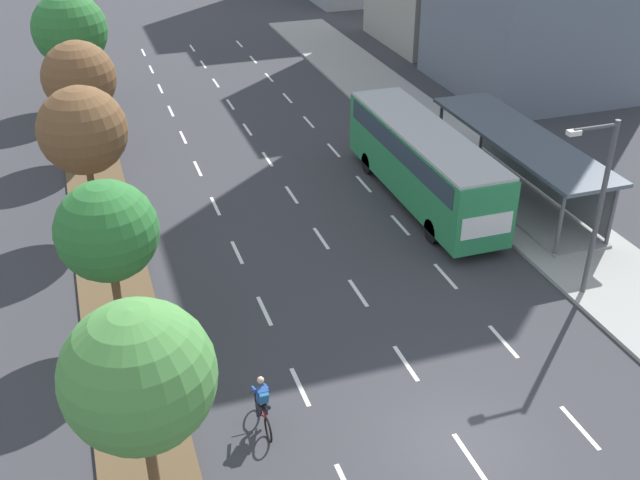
{
  "coord_description": "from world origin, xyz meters",
  "views": [
    {
      "loc": [
        -8.52,
        -13.06,
        15.27
      ],
      "look_at": [
        -0.75,
        10.03,
        1.2
      ],
      "focal_mm": 42.36,
      "sensor_mm": 36.0,
      "label": 1
    }
  ],
  "objects_px": {
    "median_tree_nearest": "(139,376)",
    "median_tree_second": "(107,231)",
    "median_tree_fourth": "(79,78)",
    "streetlight": "(597,199)",
    "bus_shelter": "(523,159)",
    "cyclist": "(263,405)",
    "median_tree_fifth": "(70,30)",
    "median_tree_third": "(83,131)",
    "bus": "(423,158)"
  },
  "relations": [
    {
      "from": "cyclist",
      "to": "streetlight",
      "type": "distance_m",
      "value": 13.07
    },
    {
      "from": "median_tree_nearest",
      "to": "median_tree_fourth",
      "type": "bearing_deg",
      "value": 90.15
    },
    {
      "from": "streetlight",
      "to": "median_tree_fifth",
      "type": "bearing_deg",
      "value": 120.8
    },
    {
      "from": "median_tree_second",
      "to": "median_tree_fifth",
      "type": "xyz_separation_m",
      "value": [
        0.01,
        23.28,
        0.54
      ]
    },
    {
      "from": "median_tree_nearest",
      "to": "bus_shelter",
      "type": "bearing_deg",
      "value": 34.6
    },
    {
      "from": "bus_shelter",
      "to": "streetlight",
      "type": "relative_size",
      "value": 1.69
    },
    {
      "from": "cyclist",
      "to": "streetlight",
      "type": "height_order",
      "value": "streetlight"
    },
    {
      "from": "bus_shelter",
      "to": "median_tree_third",
      "type": "relative_size",
      "value": 1.87
    },
    {
      "from": "bus",
      "to": "median_tree_nearest",
      "type": "height_order",
      "value": "median_tree_nearest"
    },
    {
      "from": "median_tree_second",
      "to": "streetlight",
      "type": "height_order",
      "value": "streetlight"
    },
    {
      "from": "bus",
      "to": "median_tree_fifth",
      "type": "distance_m",
      "value": 22.38
    },
    {
      "from": "median_tree_nearest",
      "to": "median_tree_second",
      "type": "relative_size",
      "value": 1.11
    },
    {
      "from": "bus_shelter",
      "to": "median_tree_second",
      "type": "xyz_separation_m",
      "value": [
        -17.82,
        -4.47,
        1.96
      ]
    },
    {
      "from": "bus",
      "to": "cyclist",
      "type": "distance_m",
      "value": 15.4
    },
    {
      "from": "median_tree_nearest",
      "to": "median_tree_second",
      "type": "bearing_deg",
      "value": 90.67
    },
    {
      "from": "bus",
      "to": "median_tree_nearest",
      "type": "xyz_separation_m",
      "value": [
        -13.45,
        -13.37,
        2.18
      ]
    },
    {
      "from": "median_tree_nearest",
      "to": "median_tree_fifth",
      "type": "height_order",
      "value": "median_tree_fifth"
    },
    {
      "from": "cyclist",
      "to": "median_tree_nearest",
      "type": "relative_size",
      "value": 0.31
    },
    {
      "from": "bus",
      "to": "median_tree_second",
      "type": "relative_size",
      "value": 2.11
    },
    {
      "from": "median_tree_third",
      "to": "median_tree_fourth",
      "type": "bearing_deg",
      "value": 88.19
    },
    {
      "from": "bus_shelter",
      "to": "median_tree_third",
      "type": "xyz_separation_m",
      "value": [
        -18.04,
        3.29,
        2.38
      ]
    },
    {
      "from": "median_tree_fourth",
      "to": "streetlight",
      "type": "xyz_separation_m",
      "value": [
        15.68,
        -18.58,
        -0.08
      ]
    },
    {
      "from": "median_tree_nearest",
      "to": "median_tree_third",
      "type": "bearing_deg",
      "value": 91.13
    },
    {
      "from": "bus_shelter",
      "to": "median_tree_nearest",
      "type": "height_order",
      "value": "median_tree_nearest"
    },
    {
      "from": "median_tree_third",
      "to": "median_tree_second",
      "type": "bearing_deg",
      "value": -88.41
    },
    {
      "from": "median_tree_fifth",
      "to": "bus",
      "type": "bearing_deg",
      "value": -52.56
    },
    {
      "from": "median_tree_fifth",
      "to": "streetlight",
      "type": "distance_m",
      "value": 30.67
    },
    {
      "from": "median_tree_fourth",
      "to": "streetlight",
      "type": "relative_size",
      "value": 0.87
    },
    {
      "from": "median_tree_nearest",
      "to": "median_tree_fourth",
      "type": "height_order",
      "value": "median_tree_nearest"
    },
    {
      "from": "cyclist",
      "to": "median_tree_fourth",
      "type": "relative_size",
      "value": 0.32
    },
    {
      "from": "bus_shelter",
      "to": "median_tree_nearest",
      "type": "relative_size",
      "value": 1.86
    },
    {
      "from": "median_tree_second",
      "to": "median_tree_fourth",
      "type": "xyz_separation_m",
      "value": [
        0.03,
        15.52,
        0.14
      ]
    },
    {
      "from": "median_tree_fourth",
      "to": "median_tree_fifth",
      "type": "bearing_deg",
      "value": 90.15
    },
    {
      "from": "bus_shelter",
      "to": "cyclist",
      "type": "height_order",
      "value": "bus_shelter"
    },
    {
      "from": "bus",
      "to": "streetlight",
      "type": "height_order",
      "value": "streetlight"
    },
    {
      "from": "bus",
      "to": "median_tree_fourth",
      "type": "relative_size",
      "value": 2.01
    },
    {
      "from": "median_tree_nearest",
      "to": "streetlight",
      "type": "distance_m",
      "value": 16.32
    },
    {
      "from": "median_tree_nearest",
      "to": "median_tree_third",
      "type": "xyz_separation_m",
      "value": [
        -0.31,
        15.52,
        0.01
      ]
    },
    {
      "from": "bus_shelter",
      "to": "bus",
      "type": "xyz_separation_m",
      "value": [
        -4.28,
        1.14,
        0.2
      ]
    },
    {
      "from": "bus",
      "to": "bus_shelter",
      "type": "bearing_deg",
      "value": -14.87
    },
    {
      "from": "median_tree_third",
      "to": "cyclist",
      "type": "bearing_deg",
      "value": -75.43
    },
    {
      "from": "bus",
      "to": "streetlight",
      "type": "xyz_separation_m",
      "value": [
        2.17,
        -8.66,
        1.82
      ]
    },
    {
      "from": "median_tree_nearest",
      "to": "median_tree_third",
      "type": "relative_size",
      "value": 1.0
    },
    {
      "from": "cyclist",
      "to": "streetlight",
      "type": "relative_size",
      "value": 0.28
    },
    {
      "from": "median_tree_fourth",
      "to": "streetlight",
      "type": "height_order",
      "value": "streetlight"
    },
    {
      "from": "median_tree_second",
      "to": "median_tree_fifth",
      "type": "distance_m",
      "value": 23.29
    },
    {
      "from": "median_tree_third",
      "to": "bus",
      "type": "bearing_deg",
      "value": -8.9
    },
    {
      "from": "bus_shelter",
      "to": "median_tree_second",
      "type": "relative_size",
      "value": 2.06
    },
    {
      "from": "median_tree_fourth",
      "to": "streetlight",
      "type": "distance_m",
      "value": 24.31
    },
    {
      "from": "median_tree_second",
      "to": "streetlight",
      "type": "relative_size",
      "value": 0.82
    }
  ]
}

